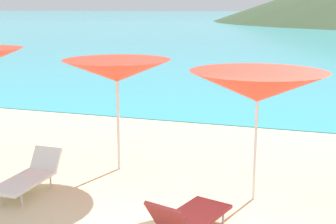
# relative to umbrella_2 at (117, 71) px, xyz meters

# --- Properties ---
(ground_plane) EXTENTS (50.00, 100.00, 0.30)m
(ground_plane) POSITION_rel_umbrella_2_xyz_m (2.57, 6.96, -2.14)
(ground_plane) COLOR beige
(ocean_water) EXTENTS (650.00, 440.00, 0.02)m
(ocean_water) POSITION_rel_umbrella_2_xyz_m (2.57, 224.20, -1.98)
(ocean_water) COLOR #38B7CC
(ocean_water) RESTS_ON ground_plane
(umbrella_2) EXTENTS (2.33, 2.33, 2.21)m
(umbrella_2) POSITION_rel_umbrella_2_xyz_m (0.00, 0.00, 0.00)
(umbrella_2) COLOR silver
(umbrella_2) RESTS_ON ground_plane
(umbrella_3) EXTENTS (2.32, 2.32, 2.19)m
(umbrella_3) POSITION_rel_umbrella_2_xyz_m (2.79, -0.69, -0.05)
(umbrella_3) COLOR silver
(umbrella_3) RESTS_ON ground_plane
(lounge_chair_1) EXTENTS (0.98, 1.54, 0.70)m
(lounge_chair_1) POSITION_rel_umbrella_2_xyz_m (2.10, -2.33, -1.68)
(lounge_chair_1) COLOR #A53333
(lounge_chair_1) RESTS_ON ground_plane
(lounge_chair_4) EXTENTS (0.61, 1.49, 0.65)m
(lounge_chair_4) POSITION_rel_umbrella_2_xyz_m (-1.02, -1.59, -1.70)
(lounge_chair_4) COLOR white
(lounge_chair_4) RESTS_ON ground_plane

